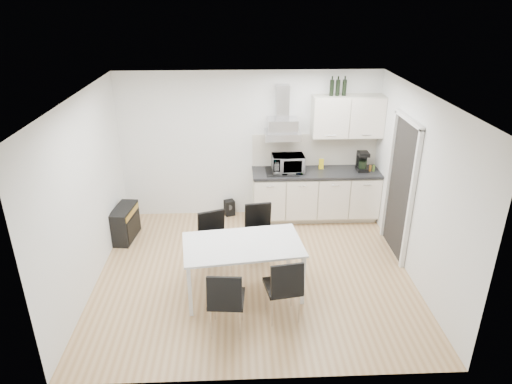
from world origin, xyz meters
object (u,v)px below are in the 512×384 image
chair_far_left (216,243)px  chair_far_right (260,235)px  dining_table (243,248)px  chair_near_left (227,300)px  guitar_amp (125,223)px  kitchenette (318,175)px  chair_near_right (283,287)px  floor_speaker (229,208)px

chair_far_left → chair_far_right: (0.66, 0.22, 0.00)m
dining_table → chair_far_right: (0.27, 0.78, -0.24)m
chair_near_left → guitar_amp: bearing=131.2°
chair_far_right → chair_near_left: (-0.48, -1.54, 0.00)m
chair_far_right → chair_far_left: bearing=10.7°
kitchenette → chair_near_right: bearing=-107.9°
kitchenette → dining_table: bearing=-122.0°
chair_far_left → floor_speaker: 1.82m
kitchenette → chair_far_right: (-1.08, -1.39, -0.39)m
chair_near_right → floor_speaker: bearing=93.9°
guitar_amp → chair_far_left: bearing=-25.8°
chair_near_right → guitar_amp: size_ratio=1.25×
kitchenette → chair_far_left: bearing=-137.1°
kitchenette → dining_table: (-1.36, -2.17, -0.15)m
kitchenette → chair_near_right: (-0.88, -2.72, -0.39)m
chair_far_right → chair_near_right: size_ratio=1.00×
chair_far_right → guitar_amp: (-2.20, 0.77, -0.16)m
guitar_amp → floor_speaker: size_ratio=2.44×
dining_table → chair_near_left: (-0.21, -0.76, -0.24)m
dining_table → chair_near_left: bearing=-112.4°
dining_table → guitar_amp: size_ratio=2.35×
kitchenette → chair_near_left: (-1.57, -2.94, -0.39)m
chair_near_right → guitar_amp: chair_near_right is taller
kitchenette → chair_far_left: 2.41m
kitchenette → guitar_amp: kitchenette is taller
chair_far_left → chair_near_left: size_ratio=1.00×
chair_near_left → floor_speaker: 3.12m
dining_table → chair_far_right: chair_far_right is taller
chair_far_left → chair_near_right: 1.40m
dining_table → chair_near_right: (0.48, -0.55, -0.24)m
chair_far_left → chair_near_right: size_ratio=1.00×
chair_far_left → chair_far_right: size_ratio=1.00×
dining_table → chair_near_left: 0.83m
chair_near_left → chair_far_right: bearing=77.3°
chair_far_left → chair_near_left: same height
chair_far_left → guitar_amp: chair_far_left is taller
chair_far_right → chair_near_right: bearing=90.9°
dining_table → floor_speaker: 2.41m
chair_far_left → chair_near_left: 1.33m
kitchenette → chair_near_right: 2.89m
chair_near_left → floor_speaker: chair_near_left is taller
chair_far_left → chair_near_right: same height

